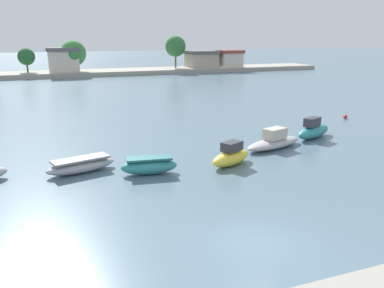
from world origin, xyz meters
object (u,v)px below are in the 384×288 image
Objects in this scene: moored_boat_4 at (274,142)px; mooring_buoy_0 at (345,117)px; moored_boat_3 at (231,156)px; moored_boat_5 at (313,130)px; moored_boat_1 at (81,165)px; moored_boat_2 at (149,166)px.

mooring_buoy_0 is at bearing 10.36° from moored_boat_4.
mooring_buoy_0 is at bearing 1.68° from moored_boat_3.
moored_boat_4 is 4.97m from moored_boat_5.
moored_boat_3 is at bearing -151.91° from mooring_buoy_0.
moored_boat_1 reaches higher than mooring_buoy_0.
moored_boat_2 is 10.68m from moored_boat_4.
moored_boat_3 is at bearing 178.47° from moored_boat_5.
moored_boat_5 is (15.15, 3.87, 0.12)m from moored_boat_2.
moored_boat_3 is 0.65× the size of moored_boat_4.
moored_boat_5 reaches higher than mooring_buoy_0.
mooring_buoy_0 is at bearing 9.39° from moored_boat_5.
moored_boat_5 reaches higher than moored_boat_2.
moored_boat_2 is at bearing 174.91° from moored_boat_4.
moored_boat_1 is at bearing 161.66° from moored_boat_5.
moored_boat_2 is at bearing 169.98° from moored_boat_5.
moored_boat_4 is 14.52m from mooring_buoy_0.
moored_boat_2 is 24.98m from mooring_buoy_0.
moored_boat_3 is (9.44, -2.04, 0.16)m from moored_boat_1.
moored_boat_3 is at bearing 6.51° from moored_boat_2.
mooring_buoy_0 is (17.66, 9.43, -0.38)m from moored_boat_3.
moored_boat_4 reaches higher than moored_boat_1.
moored_boat_5 is 9.70m from mooring_buoy_0.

